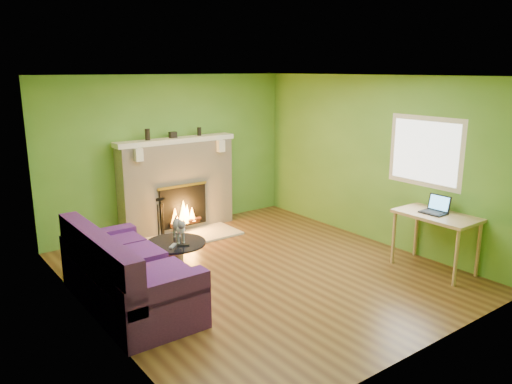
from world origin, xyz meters
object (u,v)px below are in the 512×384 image
(sofa, at_px, (124,276))
(coffee_table, at_px, (176,256))
(cat, at_px, (178,228))
(desk, at_px, (437,221))

(sofa, bearing_deg, coffee_table, 26.43)
(coffee_table, relative_size, cat, 1.49)
(sofa, bearing_deg, cat, 26.90)
(desk, distance_m, cat, 3.47)
(cat, bearing_deg, sofa, -136.44)
(desk, bearing_deg, coffee_table, 146.09)
(coffee_table, bearing_deg, sofa, -153.57)
(sofa, bearing_deg, desk, -21.62)
(sofa, distance_m, cat, 1.13)
(sofa, xyz_separation_m, coffee_table, (0.90, 0.45, -0.10))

